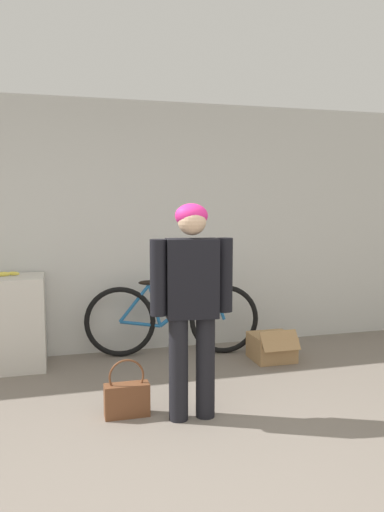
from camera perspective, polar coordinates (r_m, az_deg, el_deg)
wall_back at (r=5.24m, az=-7.69°, el=3.19°), size 8.00×0.07×2.60m
person at (r=3.56m, az=-0.01°, el=-4.45°), size 0.60×0.23×1.56m
bicycle at (r=5.15m, az=-2.25°, el=-7.16°), size 1.77×0.47×0.79m
banana at (r=4.99m, az=-20.87°, el=-1.93°), size 0.32×0.09×0.04m
handbag at (r=3.84m, az=-7.46°, el=-15.77°), size 0.33×0.12×0.43m
cardboard_box at (r=5.12m, az=9.10°, el=-10.22°), size 0.40×0.46×0.33m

